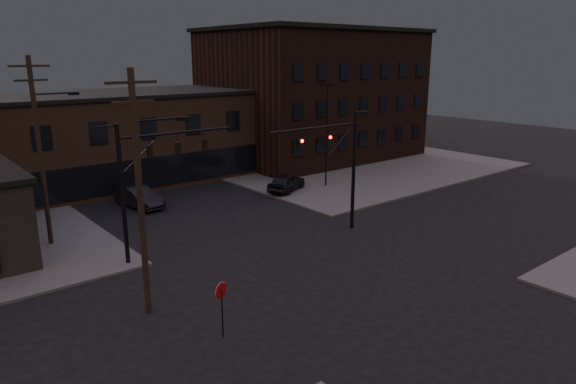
% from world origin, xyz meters
% --- Properties ---
extents(ground, '(140.00, 140.00, 0.00)m').
position_xyz_m(ground, '(0.00, 0.00, 0.00)').
color(ground, black).
rests_on(ground, ground).
extents(sidewalk_ne, '(30.00, 30.00, 0.15)m').
position_xyz_m(sidewalk_ne, '(22.00, 22.00, 0.07)').
color(sidewalk_ne, '#474744').
rests_on(sidewalk_ne, ground).
extents(building_row, '(40.00, 12.00, 8.00)m').
position_xyz_m(building_row, '(0.00, 28.00, 4.00)').
color(building_row, '#50382A').
rests_on(building_row, ground).
extents(building_right, '(22.00, 16.00, 14.00)m').
position_xyz_m(building_right, '(22.00, 26.00, 7.00)').
color(building_right, black).
rests_on(building_right, ground).
extents(traffic_signal_near, '(7.12, 0.24, 8.00)m').
position_xyz_m(traffic_signal_near, '(5.36, 4.50, 4.93)').
color(traffic_signal_near, black).
rests_on(traffic_signal_near, ground).
extents(traffic_signal_far, '(7.12, 0.24, 8.00)m').
position_xyz_m(traffic_signal_far, '(-6.72, 8.00, 5.01)').
color(traffic_signal_far, black).
rests_on(traffic_signal_far, ground).
extents(stop_sign, '(0.72, 0.33, 2.48)m').
position_xyz_m(stop_sign, '(-8.00, -1.99, 1.84)').
color(stop_sign, black).
rests_on(stop_sign, ground).
extents(utility_pole_near, '(3.70, 0.28, 11.00)m').
position_xyz_m(utility_pole_near, '(-9.43, 2.00, 5.87)').
color(utility_pole_near, black).
rests_on(utility_pole_near, ground).
extents(utility_pole_mid, '(3.70, 0.28, 11.50)m').
position_xyz_m(utility_pole_mid, '(-10.44, 14.00, 6.13)').
color(utility_pole_mid, black).
rests_on(utility_pole_mid, ground).
extents(lot_light_a, '(1.50, 0.28, 9.14)m').
position_xyz_m(lot_light_a, '(13.00, 14.00, 5.51)').
color(lot_light_a, black).
rests_on(lot_light_a, ground).
extents(lot_light_b, '(1.50, 0.28, 9.14)m').
position_xyz_m(lot_light_b, '(19.00, 19.00, 5.51)').
color(lot_light_b, black).
rests_on(lot_light_b, ground).
extents(parked_car_lot_a, '(4.87, 3.53, 1.54)m').
position_xyz_m(parked_car_lot_a, '(9.00, 14.71, 0.92)').
color(parked_car_lot_a, black).
rests_on(parked_car_lot_a, sidewalk_ne).
extents(parked_car_lot_b, '(4.36, 3.14, 1.17)m').
position_xyz_m(parked_car_lot_b, '(18.77, 21.81, 0.74)').
color(parked_car_lot_b, silver).
rests_on(parked_car_lot_b, sidewalk_ne).
extents(car_crossing, '(2.38, 5.06, 1.60)m').
position_xyz_m(car_crossing, '(-2.74, 18.54, 0.80)').
color(car_crossing, black).
rests_on(car_crossing, ground).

